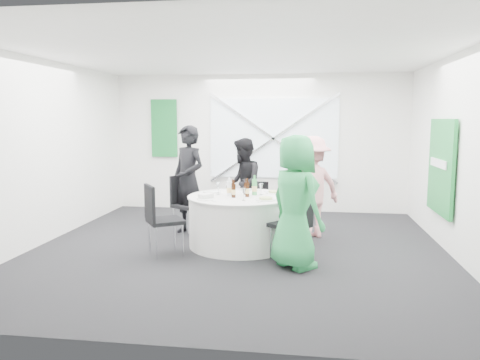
# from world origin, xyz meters

# --- Properties ---
(floor) EXTENTS (6.00, 6.00, 0.00)m
(floor) POSITION_xyz_m (0.00, 0.00, 0.00)
(floor) COLOR black
(floor) RESTS_ON ground
(ceiling) EXTENTS (6.00, 6.00, 0.00)m
(ceiling) POSITION_xyz_m (0.00, 0.00, 2.80)
(ceiling) COLOR white
(ceiling) RESTS_ON wall_back
(wall_back) EXTENTS (6.00, 0.00, 6.00)m
(wall_back) POSITION_xyz_m (0.00, 3.00, 1.40)
(wall_back) COLOR white
(wall_back) RESTS_ON floor
(wall_front) EXTENTS (6.00, 0.00, 6.00)m
(wall_front) POSITION_xyz_m (0.00, -3.00, 1.40)
(wall_front) COLOR white
(wall_front) RESTS_ON floor
(wall_left) EXTENTS (0.00, 6.00, 6.00)m
(wall_left) POSITION_xyz_m (-3.00, 0.00, 1.40)
(wall_left) COLOR white
(wall_left) RESTS_ON floor
(wall_right) EXTENTS (0.00, 6.00, 6.00)m
(wall_right) POSITION_xyz_m (3.00, 0.00, 1.40)
(wall_right) COLOR white
(wall_right) RESTS_ON floor
(window_panel) EXTENTS (2.60, 0.03, 1.60)m
(window_panel) POSITION_xyz_m (0.30, 2.96, 1.50)
(window_panel) COLOR silver
(window_panel) RESTS_ON wall_back
(window_brace_a) EXTENTS (2.63, 0.05, 1.84)m
(window_brace_a) POSITION_xyz_m (0.30, 2.92, 1.50)
(window_brace_a) COLOR silver
(window_brace_a) RESTS_ON window_panel
(window_brace_b) EXTENTS (2.63, 0.05, 1.84)m
(window_brace_b) POSITION_xyz_m (0.30, 2.92, 1.50)
(window_brace_b) COLOR silver
(window_brace_b) RESTS_ON window_panel
(green_banner) EXTENTS (0.55, 0.04, 1.20)m
(green_banner) POSITION_xyz_m (-2.00, 2.95, 1.70)
(green_banner) COLOR #14682B
(green_banner) RESTS_ON wall_back
(green_sign) EXTENTS (0.05, 1.20, 1.40)m
(green_sign) POSITION_xyz_m (2.94, 0.60, 1.20)
(green_sign) COLOR #178131
(green_sign) RESTS_ON wall_right
(banquet_table) EXTENTS (1.56, 1.56, 0.76)m
(banquet_table) POSITION_xyz_m (0.00, 0.20, 0.38)
(banquet_table) COLOR silver
(banquet_table) RESTS_ON floor
(chair_back) EXTENTS (0.42, 0.43, 0.82)m
(chair_back) POSITION_xyz_m (0.14, 1.27, 0.48)
(chair_back) COLOR black
(chair_back) RESTS_ON floor
(chair_back_left) EXTENTS (0.61, 0.61, 0.96)m
(chair_back_left) POSITION_xyz_m (-1.03, 0.88, 0.57)
(chair_back_left) COLOR black
(chair_back_left) RESTS_ON floor
(chair_back_right) EXTENTS (0.66, 0.66, 1.03)m
(chair_back_right) POSITION_xyz_m (0.82, 0.91, 0.61)
(chair_back_right) COLOR black
(chair_back_right) RESTS_ON floor
(chair_front_right) EXTENTS (0.63, 0.63, 0.98)m
(chair_front_right) POSITION_xyz_m (0.83, -0.46, 0.58)
(chair_front_right) COLOR black
(chair_front_right) RESTS_ON floor
(chair_front_left) EXTENTS (0.64, 0.63, 1.01)m
(chair_front_left) POSITION_xyz_m (-1.04, -0.48, 0.59)
(chair_front_left) COLOR black
(chair_front_left) RESTS_ON floor
(person_man_back_left) EXTENTS (0.78, 0.72, 1.79)m
(person_man_back_left) POSITION_xyz_m (-0.95, 0.84, 0.90)
(person_man_back_left) COLOR black
(person_man_back_left) RESTS_ON floor
(person_man_back) EXTENTS (0.49, 0.80, 1.58)m
(person_man_back) POSITION_xyz_m (-0.10, 1.24, 0.79)
(person_man_back) COLOR black
(person_man_back) RESTS_ON floor
(person_woman_pink) EXTENTS (1.15, 0.98, 1.63)m
(person_woman_pink) POSITION_xyz_m (1.06, 0.89, 0.82)
(person_woman_pink) COLOR pink
(person_woman_pink) RESTS_ON floor
(person_woman_green) EXTENTS (0.97, 0.98, 1.71)m
(person_woman_green) POSITION_xyz_m (0.84, -0.72, 0.86)
(person_woman_green) COLOR green
(person_woman_green) RESTS_ON floor
(plate_back) EXTENTS (0.25, 0.25, 0.01)m
(plate_back) POSITION_xyz_m (0.02, 0.77, 0.77)
(plate_back) COLOR white
(plate_back) RESTS_ON banquet_table
(plate_back_left) EXTENTS (0.28, 0.28, 0.01)m
(plate_back_left) POSITION_xyz_m (-0.49, 0.49, 0.77)
(plate_back_left) COLOR white
(plate_back_left) RESTS_ON banquet_table
(plate_back_right) EXTENTS (0.26, 0.26, 0.04)m
(plate_back_right) POSITION_xyz_m (0.48, 0.52, 0.78)
(plate_back_right) COLOR white
(plate_back_right) RESTS_ON banquet_table
(plate_front_right) EXTENTS (0.29, 0.29, 0.04)m
(plate_front_right) POSITION_xyz_m (0.41, -0.10, 0.78)
(plate_front_right) COLOR white
(plate_front_right) RESTS_ON banquet_table
(plate_front_left) EXTENTS (0.25, 0.25, 0.01)m
(plate_front_left) POSITION_xyz_m (-0.44, -0.18, 0.77)
(plate_front_left) COLOR white
(plate_front_left) RESTS_ON banquet_table
(napkin) EXTENTS (0.23, 0.23, 0.05)m
(napkin) POSITION_xyz_m (-0.45, -0.12, 0.80)
(napkin) COLOR silver
(napkin) RESTS_ON plate_front_left
(beer_bottle_a) EXTENTS (0.06, 0.06, 0.25)m
(beer_bottle_a) POSITION_xyz_m (-0.11, 0.20, 0.86)
(beer_bottle_a) COLOR #3A1A0A
(beer_bottle_a) RESTS_ON banquet_table
(beer_bottle_b) EXTENTS (0.06, 0.06, 0.24)m
(beer_bottle_b) POSITION_xyz_m (0.07, 0.35, 0.85)
(beer_bottle_b) COLOR #3A1A0A
(beer_bottle_b) RESTS_ON banquet_table
(beer_bottle_c) EXTENTS (0.06, 0.06, 0.28)m
(beer_bottle_c) POSITION_xyz_m (0.12, 0.14, 0.87)
(beer_bottle_c) COLOR #3A1A0A
(beer_bottle_c) RESTS_ON banquet_table
(beer_bottle_d) EXTENTS (0.06, 0.06, 0.26)m
(beer_bottle_d) POSITION_xyz_m (-0.07, 0.05, 0.86)
(beer_bottle_d) COLOR #3A1A0A
(beer_bottle_d) RESTS_ON banquet_table
(green_water_bottle) EXTENTS (0.08, 0.08, 0.30)m
(green_water_bottle) POSITION_xyz_m (0.20, 0.32, 0.88)
(green_water_bottle) COLOR green
(green_water_bottle) RESTS_ON banquet_table
(clear_water_bottle) EXTENTS (0.08, 0.08, 0.28)m
(clear_water_bottle) POSITION_xyz_m (-0.16, 0.19, 0.87)
(clear_water_bottle) COLOR white
(clear_water_bottle) RESTS_ON banquet_table
(wine_glass_a) EXTENTS (0.07, 0.07, 0.17)m
(wine_glass_a) POSITION_xyz_m (0.11, -0.17, 0.88)
(wine_glass_a) COLOR white
(wine_glass_a) RESTS_ON banquet_table
(wine_glass_b) EXTENTS (0.07, 0.07, 0.17)m
(wine_glass_b) POSITION_xyz_m (-0.34, 0.26, 0.88)
(wine_glass_b) COLOR white
(wine_glass_b) RESTS_ON banquet_table
(wine_glass_c) EXTENTS (0.07, 0.07, 0.17)m
(wine_glass_c) POSITION_xyz_m (0.30, 0.37, 0.88)
(wine_glass_c) COLOR white
(wine_glass_c) RESTS_ON banquet_table
(wine_glass_d) EXTENTS (0.07, 0.07, 0.17)m
(wine_glass_d) POSITION_xyz_m (-0.37, 0.40, 0.88)
(wine_glass_d) COLOR white
(wine_glass_d) RESTS_ON banquet_table
(fork_a) EXTENTS (0.10, 0.13, 0.01)m
(fork_a) POSITION_xyz_m (0.36, -0.25, 0.76)
(fork_a) COLOR silver
(fork_a) RESTS_ON banquet_table
(knife_a) EXTENTS (0.10, 0.13, 0.01)m
(knife_a) POSITION_xyz_m (0.54, -0.01, 0.76)
(knife_a) COLOR silver
(knife_a) RESTS_ON banquet_table
(fork_b) EXTENTS (0.10, 0.13, 0.01)m
(fork_b) POSITION_xyz_m (0.55, 0.37, 0.76)
(fork_b) COLOR silver
(fork_b) RESTS_ON banquet_table
(knife_b) EXTENTS (0.10, 0.13, 0.01)m
(knife_b) POSITION_xyz_m (0.36, 0.65, 0.76)
(knife_b) COLOR silver
(knife_b) RESTS_ON banquet_table
(fork_c) EXTENTS (0.10, 0.13, 0.01)m
(fork_c) POSITION_xyz_m (-0.54, 0.00, 0.76)
(fork_c) COLOR silver
(fork_c) RESTS_ON banquet_table
(knife_c) EXTENTS (0.11, 0.12, 0.01)m
(knife_c) POSITION_xyz_m (-0.31, -0.29, 0.76)
(knife_c) COLOR silver
(knife_c) RESTS_ON banquet_table
(fork_d) EXTENTS (0.15, 0.02, 0.01)m
(fork_d) POSITION_xyz_m (0.19, 0.74, 0.76)
(fork_d) COLOR silver
(fork_d) RESTS_ON banquet_table
(knife_d) EXTENTS (0.15, 0.03, 0.01)m
(knife_d) POSITION_xyz_m (-0.13, 0.76, 0.76)
(knife_d) COLOR silver
(knife_d) RESTS_ON banquet_table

